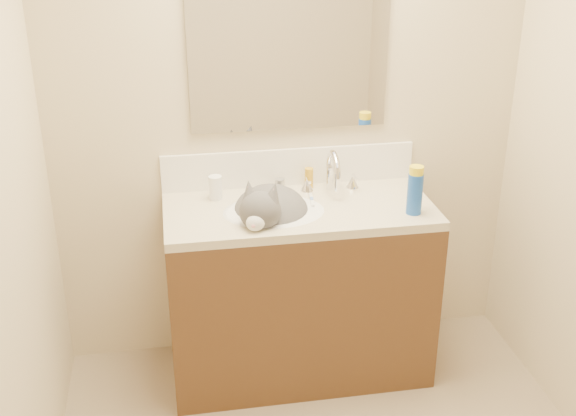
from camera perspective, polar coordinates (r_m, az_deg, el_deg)
name	(u,v)px	position (r m, az deg, el deg)	size (l,w,h in m)	color
room_shell	(364,143)	(2.09, 6.00, 5.12)	(2.24, 2.54, 2.52)	beige
vanity_cabinet	(299,294)	(3.42, 0.85, -6.81)	(1.20, 0.55, 0.82)	#4F321B
counter_slab	(299,211)	(3.22, 0.90, -0.22)	(1.20, 0.55, 0.04)	beige
basin	(274,226)	(3.19, -1.12, -1.41)	(0.45, 0.36, 0.14)	white
faucet	(332,175)	(3.33, 3.52, 2.62)	(0.28, 0.20, 0.21)	silver
cat	(270,214)	(3.17, -1.47, -0.46)	(0.46, 0.51, 0.35)	#4B494B
backsplash	(289,167)	(3.41, 0.09, 3.26)	(1.20, 0.02, 0.18)	white
mirror	(289,41)	(3.25, 0.10, 13.02)	(0.90, 0.02, 0.80)	white
pill_bottle	(215,188)	(3.28, -5.75, 1.61)	(0.06, 0.06, 0.11)	white
pill_label	(216,190)	(3.29, -5.74, 1.44)	(0.06, 0.06, 0.04)	gold
silver_jar	(280,184)	(3.38, -0.64, 1.88)	(0.05, 0.05, 0.05)	#B7B7BC
amber_bottle	(309,178)	(3.39, 1.66, 2.38)	(0.04, 0.04, 0.10)	gold
toothbrush	(312,200)	(3.27, 1.88, 0.66)	(0.02, 0.14, 0.01)	white
toothbrush_head	(312,199)	(3.27, 1.89, 0.69)	(0.01, 0.03, 0.01)	#668AD9
spray_can	(415,194)	(3.16, 9.98, 1.11)	(0.07, 0.07, 0.18)	#194CB5
spray_cap	(417,171)	(3.12, 10.12, 2.93)	(0.06, 0.06, 0.04)	yellow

